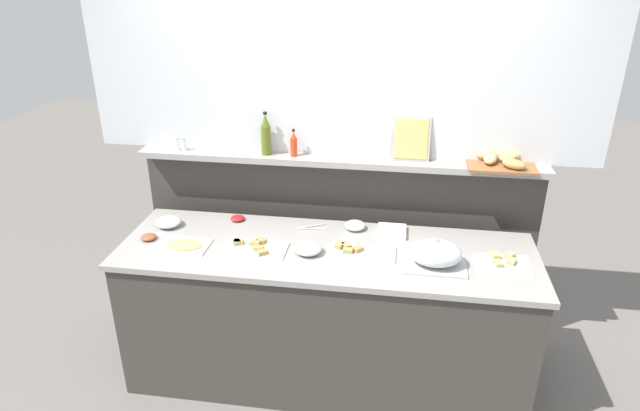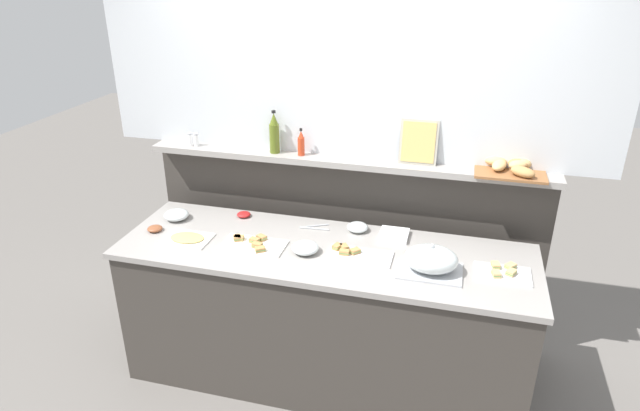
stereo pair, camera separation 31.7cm
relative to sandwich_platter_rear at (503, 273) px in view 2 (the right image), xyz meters
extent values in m
plane|color=slate|center=(-0.98, 0.62, -0.93)|extent=(12.00, 12.00, 0.00)
cube|color=#3D3833|center=(-0.98, 0.02, -0.49)|extent=(2.37, 0.72, 0.88)
cube|color=gray|center=(-0.98, 0.02, -0.03)|extent=(2.41, 0.76, 0.03)
cube|color=#3D3833|center=(-0.98, 0.58, -0.30)|extent=(2.58, 0.08, 1.26)
cube|color=gray|center=(-0.98, 0.53, 0.35)|extent=(2.58, 0.22, 0.04)
cube|color=silver|center=(-0.98, 0.60, 1.02)|extent=(3.18, 0.08, 1.30)
cube|color=silver|center=(0.00, -0.01, -0.01)|extent=(0.29, 0.19, 0.01)
cube|color=tan|center=(-0.04, -0.04, 0.00)|extent=(0.05, 0.06, 0.01)
cube|color=#66994C|center=(-0.04, -0.04, 0.01)|extent=(0.05, 0.06, 0.01)
cube|color=tan|center=(-0.04, -0.04, 0.02)|extent=(0.05, 0.06, 0.01)
cube|color=tan|center=(0.04, -0.01, 0.00)|extent=(0.06, 0.07, 0.01)
cube|color=#66994C|center=(0.04, -0.01, 0.01)|extent=(0.06, 0.07, 0.01)
cube|color=tan|center=(0.04, -0.01, 0.02)|extent=(0.06, 0.07, 0.01)
cube|color=tan|center=(0.04, 0.06, 0.00)|extent=(0.07, 0.07, 0.01)
cube|color=#66994C|center=(0.04, 0.06, 0.01)|extent=(0.07, 0.07, 0.01)
cube|color=tan|center=(0.04, 0.06, 0.02)|extent=(0.07, 0.07, 0.01)
cube|color=tan|center=(-0.04, 0.05, 0.00)|extent=(0.05, 0.06, 0.01)
cube|color=#66994C|center=(-0.04, 0.05, 0.01)|extent=(0.05, 0.06, 0.01)
cube|color=tan|center=(-0.04, 0.05, 0.02)|extent=(0.05, 0.06, 0.01)
cube|color=silver|center=(-0.77, -0.01, -0.01)|extent=(0.37, 0.18, 0.01)
cube|color=#B7844C|center=(-0.80, 0.01, 0.00)|extent=(0.07, 0.07, 0.01)
cube|color=#66994C|center=(-0.80, 0.01, 0.01)|extent=(0.07, 0.07, 0.01)
cube|color=#B7844C|center=(-0.80, 0.01, 0.02)|extent=(0.07, 0.07, 0.01)
cube|color=#B7844C|center=(-0.91, 0.03, 0.00)|extent=(0.06, 0.07, 0.01)
cube|color=#66994C|center=(-0.91, 0.03, 0.01)|extent=(0.06, 0.07, 0.01)
cube|color=#B7844C|center=(-0.91, 0.03, 0.02)|extent=(0.06, 0.07, 0.01)
cube|color=#B7844C|center=(-0.87, 0.03, 0.00)|extent=(0.06, 0.07, 0.01)
cube|color=#66994C|center=(-0.87, 0.03, 0.01)|extent=(0.06, 0.07, 0.01)
cube|color=#B7844C|center=(-0.87, 0.03, 0.02)|extent=(0.06, 0.07, 0.01)
cube|color=#B7844C|center=(-0.86, -0.02, 0.00)|extent=(0.06, 0.04, 0.01)
cube|color=#66994C|center=(-0.86, -0.02, 0.01)|extent=(0.06, 0.04, 0.01)
cube|color=#B7844C|center=(-0.86, -0.02, 0.02)|extent=(0.06, 0.04, 0.01)
cube|color=white|center=(-1.39, -0.05, -0.01)|extent=(0.37, 0.20, 0.01)
cube|color=#B7844C|center=(-1.36, -0.07, 0.00)|extent=(0.06, 0.04, 0.01)
cube|color=#66994C|center=(-1.36, -0.07, 0.01)|extent=(0.06, 0.04, 0.01)
cube|color=#B7844C|center=(-1.36, -0.07, 0.02)|extent=(0.06, 0.04, 0.01)
cube|color=#B7844C|center=(-1.50, -0.02, 0.00)|extent=(0.06, 0.07, 0.01)
cube|color=#66994C|center=(-1.50, -0.02, 0.01)|extent=(0.06, 0.07, 0.01)
cube|color=#B7844C|center=(-1.50, -0.02, 0.02)|extent=(0.06, 0.07, 0.01)
cube|color=#B7844C|center=(-1.32, -0.11, 0.00)|extent=(0.07, 0.06, 0.01)
cube|color=#66994C|center=(-1.32, -0.11, 0.01)|extent=(0.07, 0.06, 0.01)
cube|color=#B7844C|center=(-1.32, -0.11, 0.02)|extent=(0.07, 0.06, 0.01)
cube|color=#B7844C|center=(-1.49, -0.02, 0.00)|extent=(0.06, 0.05, 0.01)
cube|color=#66994C|center=(-1.49, -0.02, 0.01)|extent=(0.06, 0.05, 0.01)
cube|color=#B7844C|center=(-1.49, -0.02, 0.02)|extent=(0.06, 0.05, 0.01)
cube|color=#B7844C|center=(-1.37, 0.02, 0.00)|extent=(0.07, 0.06, 0.01)
cube|color=#66994C|center=(-1.37, 0.02, 0.01)|extent=(0.07, 0.06, 0.01)
cube|color=#B7844C|center=(-1.37, 0.02, 0.02)|extent=(0.07, 0.06, 0.01)
cube|color=#B7844C|center=(-1.40, -0.02, 0.00)|extent=(0.06, 0.05, 0.01)
cube|color=#66994C|center=(-1.40, -0.02, 0.01)|extent=(0.06, 0.05, 0.01)
cube|color=#B7844C|center=(-1.40, -0.02, 0.02)|extent=(0.06, 0.05, 0.01)
cube|color=white|center=(-1.80, -0.08, -0.01)|extent=(0.28, 0.21, 0.01)
ellipsoid|color=#E5C666|center=(-1.80, -0.08, 0.01)|extent=(0.21, 0.14, 0.01)
cube|color=#B7BABF|center=(-0.38, -0.08, 0.00)|extent=(0.34, 0.24, 0.01)
ellipsoid|color=silver|center=(-0.38, -0.08, 0.07)|extent=(0.28, 0.23, 0.14)
sphere|color=#B7BABF|center=(-0.38, -0.08, 0.15)|extent=(0.02, 0.02, 0.02)
ellipsoid|color=silver|center=(-2.00, 0.16, 0.02)|extent=(0.16, 0.16, 0.06)
ellipsoid|color=#599959|center=(-2.00, 0.16, 0.01)|extent=(0.12, 0.12, 0.04)
ellipsoid|color=silver|center=(-1.08, -0.04, 0.02)|extent=(0.16, 0.16, 0.06)
ellipsoid|color=#599959|center=(-1.08, -0.04, 0.01)|extent=(0.12, 0.12, 0.04)
ellipsoid|color=silver|center=(-0.84, 0.30, 0.02)|extent=(0.13, 0.13, 0.05)
ellipsoid|color=#599959|center=(-0.84, 0.30, 0.01)|extent=(0.10, 0.10, 0.03)
ellipsoid|color=brown|center=(-2.05, -0.02, 0.01)|extent=(0.09, 0.09, 0.03)
ellipsoid|color=red|center=(-1.60, 0.31, 0.01)|extent=(0.09, 0.09, 0.03)
cylinder|color=#B7BABF|center=(-1.11, 0.29, -0.01)|extent=(0.16, 0.09, 0.01)
cylinder|color=#B7BABF|center=(-1.10, 0.25, -0.01)|extent=(0.18, 0.02, 0.01)
sphere|color=#B7BABF|center=(-1.19, 0.24, -0.01)|extent=(0.01, 0.01, 0.01)
cube|color=white|center=(-0.62, 0.27, 0.00)|extent=(0.17, 0.17, 0.03)
cylinder|color=red|center=(-1.26, 0.50, 0.43)|extent=(0.04, 0.04, 0.12)
cone|color=red|center=(-1.26, 0.50, 0.51)|extent=(0.04, 0.04, 0.04)
cylinder|color=black|center=(-1.26, 0.50, 0.54)|extent=(0.02, 0.02, 0.02)
cylinder|color=#56661E|center=(-1.44, 0.51, 0.47)|extent=(0.06, 0.06, 0.19)
cone|color=#56661E|center=(-1.44, 0.51, 0.60)|extent=(0.05, 0.05, 0.07)
cylinder|color=black|center=(-1.44, 0.51, 0.64)|extent=(0.03, 0.03, 0.02)
cylinder|color=white|center=(-2.03, 0.50, 0.41)|extent=(0.03, 0.03, 0.08)
cylinder|color=#B7BABF|center=(-2.03, 0.50, 0.46)|extent=(0.03, 0.03, 0.01)
cylinder|color=white|center=(-1.99, 0.50, 0.41)|extent=(0.03, 0.03, 0.08)
cylinder|color=#B7BABF|center=(-1.99, 0.50, 0.46)|extent=(0.03, 0.03, 0.01)
cube|color=brown|center=(0.01, 0.50, 0.38)|extent=(0.40, 0.26, 0.02)
ellipsoid|color=#AD7A47|center=(0.05, 0.55, 0.42)|extent=(0.13, 0.10, 0.06)
ellipsoid|color=tan|center=(0.06, 0.59, 0.42)|extent=(0.16, 0.14, 0.07)
ellipsoid|color=tan|center=(-0.07, 0.58, 0.42)|extent=(0.14, 0.10, 0.07)
ellipsoid|color=#B7844C|center=(0.07, 0.43, 0.42)|extent=(0.17, 0.14, 0.06)
ellipsoid|color=tan|center=(-0.06, 0.51, 0.42)|extent=(0.11, 0.17, 0.05)
ellipsoid|color=tan|center=(0.06, 0.55, 0.42)|extent=(0.18, 0.17, 0.06)
cube|color=#B2AD9E|center=(-0.53, 0.54, 0.51)|extent=(0.23, 0.05, 0.27)
cube|color=#E0B766|center=(-0.53, 0.53, 0.51)|extent=(0.20, 0.04, 0.24)
camera|label=1|loc=(-0.60, -2.74, 1.54)|focal=30.96mm
camera|label=2|loc=(-0.29, -2.67, 1.54)|focal=30.96mm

